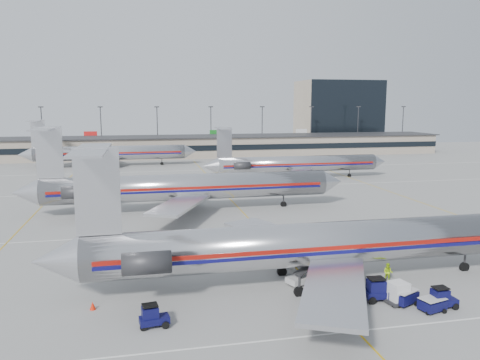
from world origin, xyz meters
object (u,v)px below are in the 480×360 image
object	(u,v)px
jet_foreground	(313,244)
tug_center	(378,290)
uld_container	(398,293)
belt_loader	(307,276)
jet_second_row	(183,187)

from	to	relation	value
jet_foreground	tug_center	bearing A→B (deg)	-50.71
uld_container	belt_loader	size ratio (longest dim) A/B	0.42
jet_foreground	belt_loader	distance (m)	3.06
jet_foreground	belt_loader	size ratio (longest dim) A/B	10.48
jet_foreground	tug_center	xyz separation A→B (m)	(3.85, -4.70, -2.76)
tug_center	belt_loader	xyz separation A→B (m)	(-4.25, 4.90, -0.27)
uld_container	jet_second_row	bearing A→B (deg)	99.97
uld_container	belt_loader	xyz separation A→B (m)	(-5.51, 5.78, -0.28)
jet_foreground	uld_container	distance (m)	8.05
uld_container	jet_foreground	bearing A→B (deg)	121.74
belt_loader	uld_container	bearing A→B (deg)	-68.01
tug_center	uld_container	xyz separation A→B (m)	(1.26, -0.88, 0.01)
jet_second_row	belt_loader	distance (m)	32.19
jet_second_row	jet_foreground	bearing A→B (deg)	-74.32
tug_center	uld_container	distance (m)	1.53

